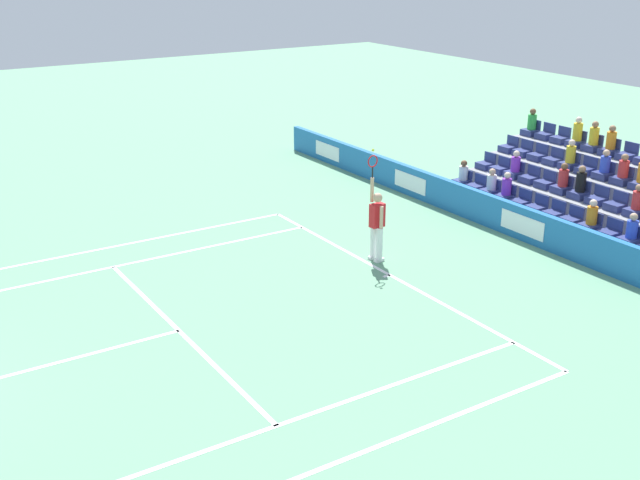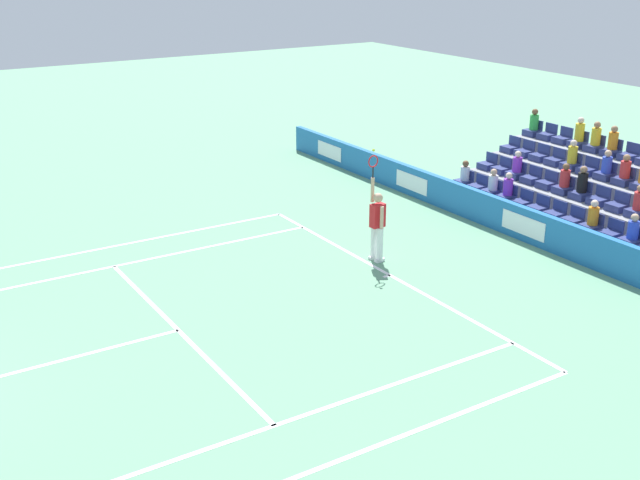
% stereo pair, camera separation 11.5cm
% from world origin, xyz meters
% --- Properties ---
extents(line_baseline, '(10.97, 0.10, 0.01)m').
position_xyz_m(line_baseline, '(0.00, -11.89, 0.00)').
color(line_baseline, white).
rests_on(line_baseline, ground).
extents(line_service, '(8.23, 0.10, 0.01)m').
position_xyz_m(line_service, '(0.00, -6.40, 0.00)').
color(line_service, white).
rests_on(line_service, ground).
extents(line_centre_service, '(0.10, 6.40, 0.01)m').
position_xyz_m(line_centre_service, '(0.00, -3.20, 0.00)').
color(line_centre_service, white).
rests_on(line_centre_service, ground).
extents(line_singles_sideline_left, '(0.10, 11.89, 0.01)m').
position_xyz_m(line_singles_sideline_left, '(4.12, -5.95, 0.00)').
color(line_singles_sideline_left, white).
rests_on(line_singles_sideline_left, ground).
extents(line_singles_sideline_right, '(0.10, 11.89, 0.01)m').
position_xyz_m(line_singles_sideline_right, '(-4.12, -5.95, 0.00)').
color(line_singles_sideline_right, white).
rests_on(line_singles_sideline_right, ground).
extents(line_doubles_sideline_left, '(0.10, 11.89, 0.01)m').
position_xyz_m(line_doubles_sideline_left, '(5.49, -5.95, 0.00)').
color(line_doubles_sideline_left, white).
rests_on(line_doubles_sideline_left, ground).
extents(line_doubles_sideline_right, '(0.10, 11.89, 0.01)m').
position_xyz_m(line_doubles_sideline_right, '(-5.49, -5.95, 0.00)').
color(line_doubles_sideline_right, white).
rests_on(line_doubles_sideline_right, ground).
extents(line_centre_mark, '(0.10, 0.20, 0.01)m').
position_xyz_m(line_centre_mark, '(0.00, -11.79, 0.00)').
color(line_centre_mark, white).
rests_on(line_centre_mark, ground).
extents(sponsor_barrier, '(24.04, 0.22, 0.92)m').
position_xyz_m(sponsor_barrier, '(-0.00, -16.42, 0.46)').
color(sponsor_barrier, '#1E66AD').
rests_on(sponsor_barrier, ground).
extents(tennis_player, '(0.53, 0.37, 2.85)m').
position_xyz_m(tennis_player, '(0.99, -12.19, 0.99)').
color(tennis_player, white).
rests_on(tennis_player, ground).
extents(stadium_stand, '(8.06, 3.80, 2.62)m').
position_xyz_m(stadium_stand, '(-0.01, -19.36, 0.70)').
color(stadium_stand, gray).
rests_on(stadium_stand, ground).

